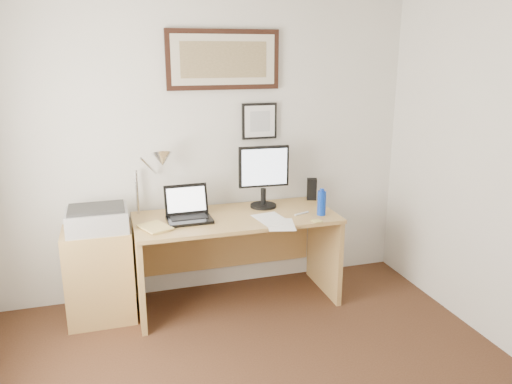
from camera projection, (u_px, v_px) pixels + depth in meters
name	position (u px, v px, depth m)	size (l,w,h in m)	color
wall_back	(207.00, 147.00, 4.13)	(3.50, 0.02, 2.50)	silver
side_cabinet	(100.00, 274.00, 3.82)	(0.50, 0.40, 0.73)	#AA8247
water_bottle	(322.00, 203.00, 3.97)	(0.07, 0.07, 0.20)	#0D35B2
bottle_cap	(322.00, 190.00, 3.94)	(0.04, 0.04, 0.02)	#0D35B2
speaker	(312.00, 189.00, 4.39)	(0.08, 0.07, 0.19)	black
paper_sheet_a	(281.00, 225.00, 3.77)	(0.20, 0.29, 0.00)	white
paper_sheet_b	(271.00, 219.00, 3.89)	(0.22, 0.31, 0.00)	white
sticky_pad	(317.00, 221.00, 3.83)	(0.07, 0.07, 0.01)	#D8C366
marker_pen	(302.00, 213.00, 4.01)	(0.02, 0.02, 0.14)	white
book	(144.00, 230.00, 3.62)	(0.18, 0.25, 0.02)	#DDBE68
desk	(234.00, 240.00, 4.11)	(1.60, 0.70, 0.75)	#AA8247
laptop	(188.00, 212.00, 3.87)	(0.35, 0.30, 0.26)	black
lcd_monitor	(264.00, 174.00, 4.12)	(0.42, 0.22, 0.52)	black
printer	(97.00, 219.00, 3.69)	(0.44, 0.34, 0.18)	#A5A5A7
desk_lamp	(160.00, 162.00, 3.86)	(0.29, 0.27, 0.53)	silver
picture_large	(224.00, 60.00, 3.96)	(0.92, 0.04, 0.47)	black
picture_small	(259.00, 121.00, 4.18)	(0.30, 0.03, 0.30)	black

